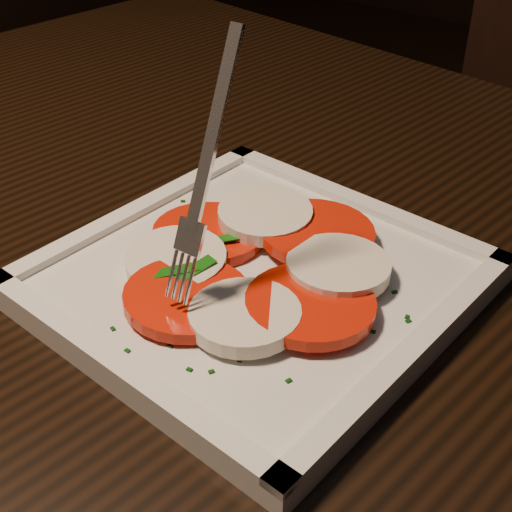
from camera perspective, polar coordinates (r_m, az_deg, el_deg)
The scene contains 4 objects.
table at distance 0.62m, azimuth 1.33°, elevation -5.70°, with size 1.30×0.96×0.75m.
plate at distance 0.50m, azimuth 0.00°, elevation -2.12°, with size 0.26×0.26×0.01m, color silver.
caprese_salad at distance 0.49m, azimuth 0.01°, elevation -0.61°, with size 0.22×0.21×0.02m.
fork at distance 0.43m, azimuth -3.28°, elevation 7.55°, with size 0.03×0.07×0.15m, color white, non-canonical shape.
Camera 1 is at (0.14, -0.32, 1.06)m, focal length 50.00 mm.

